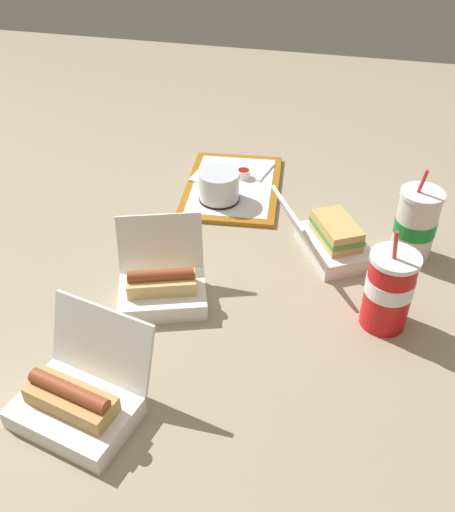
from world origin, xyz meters
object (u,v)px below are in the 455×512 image
object	(u,v)px
plastic_fork	(265,172)
soda_cup_corner	(389,289)
cake_container	(219,187)
clamshell_hotdog_center	(162,286)
clamshell_hotdog_left	(77,400)
food_tray	(232,187)
clamshell_sandwich_front	(331,239)
soda_cup_left	(415,225)
ketchup_cup	(243,173)

from	to	relation	value
plastic_fork	soda_cup_corner	distance (m)	0.65
cake_container	clamshell_hotdog_center	bearing A→B (deg)	-3.19
plastic_fork	clamshell_hotdog_left	xyz separation A→B (m)	(0.91, -0.16, 0.03)
clamshell_hotdog_center	food_tray	bearing A→B (deg)	175.37
clamshell_hotdog_center	clamshell_sandwich_front	distance (m)	0.42
soda_cup_left	clamshell_hotdog_left	bearing A→B (deg)	-42.71
clamshell_hotdog_left	ketchup_cup	bearing A→B (deg)	172.98
clamshell_sandwich_front	clamshell_hotdog_left	size ratio (longest dim) A/B	1.10
clamshell_sandwich_front	clamshell_hotdog_center	bearing A→B (deg)	-53.15
food_tray	clamshell_hotdog_center	distance (m)	0.50
ketchup_cup	clamshell_sandwich_front	distance (m)	0.40
cake_container	clamshell_hotdog_left	distance (m)	0.74
ketchup_cup	soda_cup_left	xyz separation A→B (m)	(0.25, 0.46, 0.06)
food_tray	ketchup_cup	size ratio (longest dim) A/B	9.86
clamshell_hotdog_left	soda_cup_corner	distance (m)	0.63
clamshell_hotdog_center	soda_cup_corner	bearing A→B (deg)	94.92
clamshell_hotdog_left	soda_cup_corner	bearing A→B (deg)	125.37
cake_container	plastic_fork	distance (m)	0.20
cake_container	plastic_fork	bearing A→B (deg)	150.87
cake_container	clamshell_hotdog_center	world-z (taller)	clamshell_hotdog_center
ketchup_cup	clamshell_hotdog_left	bearing A→B (deg)	-7.02
plastic_fork	soda_cup_left	size ratio (longest dim) A/B	0.47
food_tray	plastic_fork	bearing A→B (deg)	137.82
clamshell_hotdog_center	soda_cup_left	xyz separation A→B (m)	(-0.29, 0.52, 0.05)
cake_container	clamshell_hotdog_left	xyz separation A→B (m)	(0.73, -0.07, -0.01)
plastic_fork	clamshell_hotdog_left	world-z (taller)	clamshell_hotdog_left
cake_container	soda_cup_corner	bearing A→B (deg)	50.05
ketchup_cup	plastic_fork	bearing A→B (deg)	124.64
clamshell_hotdog_left	food_tray	bearing A→B (deg)	174.05
ketchup_cup	clamshell_hotdog_center	xyz separation A→B (m)	(0.54, -0.06, 0.01)
soda_cup_corner	clamshell_sandwich_front	bearing A→B (deg)	-148.59
clamshell_sandwich_front	soda_cup_left	xyz separation A→B (m)	(-0.04, 0.19, 0.04)
food_tray	clamshell_hotdog_center	bearing A→B (deg)	-4.63
cake_container	soda_cup_left	size ratio (longest dim) A/B	0.47
plastic_fork	clamshell_hotdog_center	distance (m)	0.60
ketchup_cup	soda_cup_corner	world-z (taller)	soda_cup_corner
clamshell_sandwich_front	soda_cup_left	size ratio (longest dim) A/B	1.13
food_tray	soda_cup_left	world-z (taller)	soda_cup_left
clamshell_hotdog_left	soda_cup_left	distance (m)	0.84
plastic_fork	clamshell_hotdog_center	bearing A→B (deg)	0.58
clamshell_sandwich_front	ketchup_cup	bearing A→B (deg)	-136.68
plastic_fork	soda_cup_left	xyz separation A→B (m)	(0.29, 0.40, 0.07)
cake_container	soda_cup_corner	world-z (taller)	soda_cup_corner
clamshell_sandwich_front	soda_cup_left	distance (m)	0.20
food_tray	soda_cup_corner	world-z (taller)	soda_cup_corner
cake_container	clamshell_hotdog_left	size ratio (longest dim) A/B	0.46
clamshell_hotdog_center	ketchup_cup	bearing A→B (deg)	173.55
clamshell_sandwich_front	clamshell_hotdog_left	distance (m)	0.69
plastic_fork	soda_cup_corner	bearing A→B (deg)	44.67
food_tray	clamshell_sandwich_front	bearing A→B (deg)	50.49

